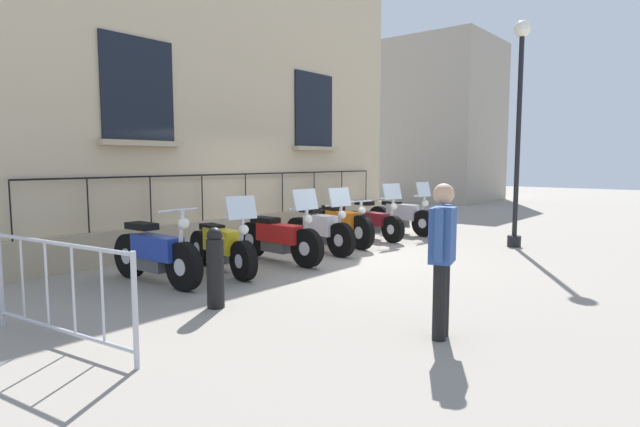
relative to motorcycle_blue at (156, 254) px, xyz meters
The scene contains 14 objects.
ground_plane 3.50m from the motorcycle_blue, 83.04° to the left, with size 60.00×60.00×0.00m, color gray.
building_facade 5.15m from the motorcycle_blue, 122.71° to the left, with size 0.82×11.26×7.30m.
motorcycle_blue is the anchor object (origin of this frame).
motorcycle_yellow 1.13m from the motorcycle_blue, 82.60° to the left, with size 2.08×0.75×1.29m.
motorcycle_red 2.35m from the motorcycle_blue, 83.03° to the left, with size 2.11×0.67×1.35m.
motorcycle_white 3.53m from the motorcycle_blue, 85.94° to the left, with size 1.93×0.66×1.32m.
motorcycle_orange 4.53m from the motorcycle_blue, 89.36° to the left, with size 1.99×0.87×1.01m.
motorcycle_maroon 5.72m from the motorcycle_blue, 89.30° to the left, with size 1.96×0.78×1.33m.
motorcycle_silver 6.94m from the motorcycle_blue, 89.02° to the left, with size 2.08×0.64×1.32m.
lamppost 7.71m from the motorcycle_blue, 66.05° to the left, with size 0.34×0.34×4.69m.
crowd_barrier 2.55m from the motorcycle_blue, 53.46° to the right, with size 2.27×0.34×1.05m.
bollard 1.69m from the motorcycle_blue, ahead, with size 0.22×0.22×1.01m.
pedestrian_standing 4.38m from the motorcycle_blue, ahead, with size 0.31×0.51×1.60m.
distant_building 18.87m from the motorcycle_blue, 103.15° to the left, with size 4.45×4.62×7.29m.
Camera 1 is at (6.19, -7.68, 1.82)m, focal length 28.67 mm.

